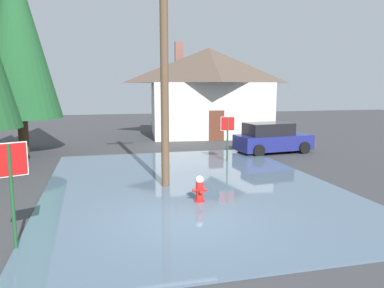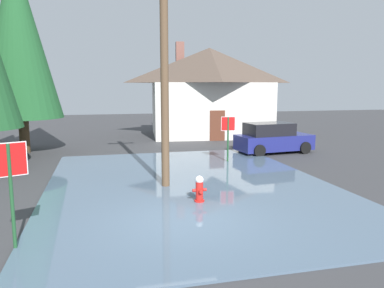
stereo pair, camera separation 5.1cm
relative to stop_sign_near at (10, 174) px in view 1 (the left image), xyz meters
The scene contains 10 objects.
ground_plane 4.45m from the stop_sign_near, 11.07° to the left, with size 80.00×80.00×0.10m, color #38383A.
flood_puddle 6.80m from the stop_sign_near, 40.98° to the left, with size 10.01×13.44×0.06m, color #4C6075.
lane_stop_bar 4.84m from the stop_sign_near, 21.28° to the right, with size 3.75×0.30×0.01m, color silver.
stop_sign_near is the anchor object (origin of this frame).
fire_hydrant 5.45m from the stop_sign_near, 25.26° to the left, with size 0.44×0.37×0.87m.
utility_pole 6.74m from the stop_sign_near, 46.66° to the left, with size 1.60×0.28×9.33m.
stop_sign_far 11.08m from the stop_sign_near, 46.07° to the left, with size 0.65×0.14×2.17m.
house 20.49m from the stop_sign_near, 61.69° to the left, with size 9.40×7.47×6.80m.
parked_car 14.76m from the stop_sign_near, 42.26° to the left, with size 4.23×2.28×1.63m.
pine_tree_short_left 13.99m from the stop_sign_near, 99.15° to the left, with size 4.20×4.20×10.50m.
Camera 1 is at (-2.13, -9.26, 3.57)m, focal length 35.03 mm.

